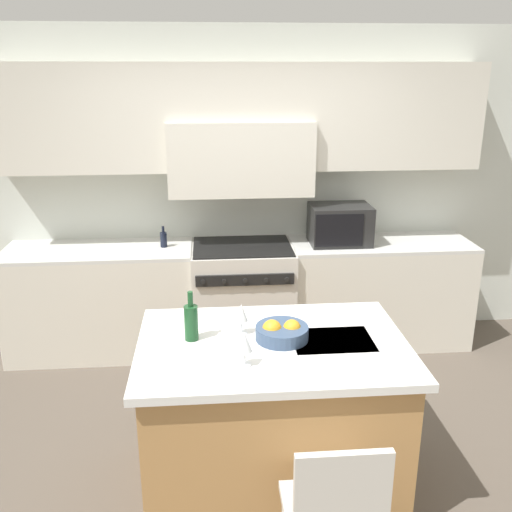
{
  "coord_description": "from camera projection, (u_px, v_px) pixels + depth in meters",
  "views": [
    {
      "loc": [
        -0.27,
        -2.93,
        2.36
      ],
      "look_at": [
        0.03,
        0.6,
        1.18
      ],
      "focal_mm": 40.0,
      "sensor_mm": 36.0,
      "label": 1
    }
  ],
  "objects": [
    {
      "name": "ground_plane",
      "position": [
        260.0,
        467.0,
        3.54
      ],
      "size": [
        10.0,
        10.0,
        0.0
      ],
      "primitive_type": "plane",
      "color": "brown"
    },
    {
      "name": "back_cabinetry",
      "position": [
        240.0,
        160.0,
        4.83
      ],
      "size": [
        10.0,
        0.46,
        2.7
      ],
      "color": "silver",
      "rests_on": "ground_plane"
    },
    {
      "name": "back_counter",
      "position": [
        243.0,
        296.0,
        4.96
      ],
      "size": [
        3.96,
        0.62,
        0.93
      ],
      "color": "silver",
      "rests_on": "ground_plane"
    },
    {
      "name": "range_stove",
      "position": [
        243.0,
        297.0,
        4.94
      ],
      "size": [
        0.85,
        0.7,
        0.93
      ],
      "color": "beige",
      "rests_on": "ground_plane"
    },
    {
      "name": "microwave",
      "position": [
        340.0,
        224.0,
        4.82
      ],
      "size": [
        0.51,
        0.38,
        0.33
      ],
      "color": "black",
      "rests_on": "back_counter"
    },
    {
      "name": "kitchen_island",
      "position": [
        272.0,
        415.0,
        3.26
      ],
      "size": [
        1.47,
        1.01,
        0.93
      ],
      "color": "#B7844C",
      "rests_on": "ground_plane"
    },
    {
      "name": "wine_bottle",
      "position": [
        191.0,
        321.0,
        3.11
      ],
      "size": [
        0.08,
        0.08,
        0.28
      ],
      "color": "#194723",
      "rests_on": "kitchen_island"
    },
    {
      "name": "wine_glass_near",
      "position": [
        245.0,
        343.0,
        2.83
      ],
      "size": [
        0.07,
        0.07,
        0.18
      ],
      "color": "white",
      "rests_on": "kitchen_island"
    },
    {
      "name": "wine_glass_far",
      "position": [
        241.0,
        313.0,
        3.18
      ],
      "size": [
        0.07,
        0.07,
        0.18
      ],
      "color": "white",
      "rests_on": "kitchen_island"
    },
    {
      "name": "fruit_bowl",
      "position": [
        282.0,
        332.0,
        3.13
      ],
      "size": [
        0.29,
        0.29,
        0.12
      ],
      "color": "#384C6B",
      "rests_on": "kitchen_island"
    },
    {
      "name": "oil_bottle_on_counter",
      "position": [
        164.0,
        239.0,
        4.75
      ],
      "size": [
        0.06,
        0.06,
        0.18
      ],
      "color": "black",
      "rests_on": "back_counter"
    }
  ]
}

